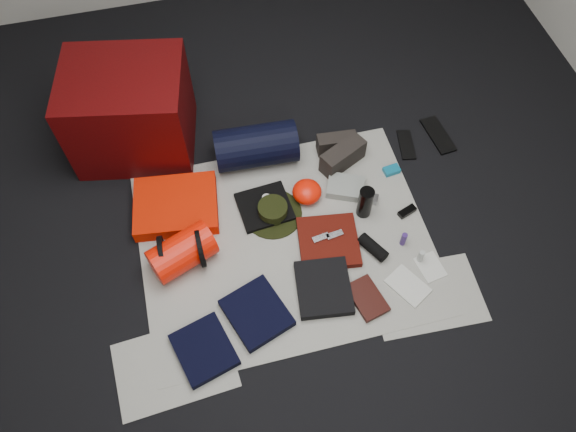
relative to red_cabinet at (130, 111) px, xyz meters
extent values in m
cube|color=black|center=(0.71, -0.91, -0.29)|extent=(4.50, 4.50, 0.02)
cube|color=beige|center=(0.71, -0.91, -0.28)|extent=(1.60, 1.30, 0.01)
cube|color=beige|center=(0.01, -1.46, -0.28)|extent=(0.61, 0.44, 0.00)
cube|color=beige|center=(1.36, -1.41, -0.28)|extent=(0.60, 0.43, 0.00)
cube|color=#470505|center=(0.00, 0.00, 0.00)|extent=(0.78, 0.69, 0.57)
cube|color=red|center=(0.15, -0.56, -0.23)|extent=(0.52, 0.44, 0.09)
cylinder|color=#FD1704|center=(0.15, -0.90, -0.18)|extent=(0.39, 0.31, 0.20)
cylinder|color=black|center=(0.05, -0.90, -0.17)|extent=(0.02, 0.22, 0.22)
cylinder|color=black|center=(0.25, -0.90, -0.17)|extent=(0.03, 0.22, 0.22)
cylinder|color=black|center=(0.68, -0.31, -0.15)|extent=(0.50, 0.28, 0.25)
cylinder|color=black|center=(0.68, -0.72, -0.27)|extent=(0.43, 0.43, 0.01)
cylinder|color=black|center=(0.68, -0.72, -0.23)|extent=(0.17, 0.17, 0.07)
cube|color=black|center=(1.17, -0.36, -0.22)|extent=(0.25, 0.11, 0.12)
cube|color=black|center=(1.18, -0.47, -0.21)|extent=(0.31, 0.23, 0.14)
cube|color=black|center=(1.61, -0.43, -0.28)|extent=(0.13, 0.24, 0.01)
cube|color=black|center=(1.83, -0.41, -0.27)|extent=(0.14, 0.31, 0.02)
cube|color=black|center=(0.17, -1.43, -0.25)|extent=(0.33, 0.36, 0.05)
cube|color=black|center=(0.46, -1.30, -0.25)|extent=(0.37, 0.39, 0.05)
cube|color=black|center=(0.84, -1.25, -0.25)|extent=(0.32, 0.35, 0.05)
cube|color=black|center=(0.65, -0.67, -0.26)|extent=(0.32, 0.30, 0.03)
cube|color=#4E0F08|center=(0.94, -0.99, -0.26)|extent=(0.37, 0.37, 0.04)
ellipsoid|color=#FD1704|center=(0.90, -0.66, -0.22)|extent=(0.19, 0.19, 0.11)
cube|color=gray|center=(1.14, -0.66, -0.25)|extent=(0.26, 0.23, 0.05)
cylinder|color=black|center=(1.19, -0.84, -0.17)|extent=(0.10, 0.10, 0.21)
cylinder|color=black|center=(1.16, -1.09, -0.24)|extent=(0.15, 0.19, 0.07)
cube|color=#AAABAF|center=(1.25, -0.77, -0.26)|extent=(0.11, 0.10, 0.04)
cube|color=#0E6889|center=(1.45, -0.60, -0.26)|extent=(0.10, 0.07, 0.03)
cylinder|color=#3A2069|center=(1.34, -1.08, -0.23)|extent=(0.04, 0.04, 0.09)
cylinder|color=#ABB0AB|center=(1.40, -1.21, -0.23)|extent=(0.03, 0.03, 0.09)
cube|color=black|center=(1.04, -1.36, -0.26)|extent=(0.20, 0.26, 0.03)
cube|color=beige|center=(1.28, -1.34, -0.27)|extent=(0.24, 0.26, 0.01)
cube|color=beige|center=(1.44, -1.26, -0.27)|extent=(0.15, 0.18, 0.01)
cube|color=black|center=(1.44, -0.90, -0.26)|extent=(0.12, 0.08, 0.03)
cube|color=#AAABAF|center=(0.08, -1.39, -0.27)|extent=(0.09, 0.09, 0.01)
cylinder|color=beige|center=(0.67, -0.64, -0.23)|extent=(0.05, 0.05, 0.03)
cube|color=#AAABAF|center=(0.90, -0.97, -0.23)|extent=(0.10, 0.05, 0.01)
cube|color=#AAABAF|center=(0.98, -0.97, -0.23)|extent=(0.10, 0.05, 0.01)
camera|label=1|loc=(0.36, -2.39, 2.48)|focal=35.00mm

